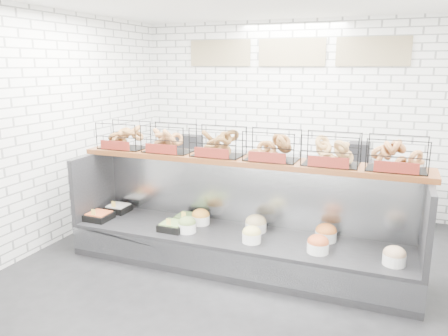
% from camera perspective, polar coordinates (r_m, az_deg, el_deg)
% --- Properties ---
extents(ground, '(5.50, 5.50, 0.00)m').
position_cam_1_polar(ground, '(5.03, 0.52, -14.01)').
color(ground, black).
rests_on(ground, ground).
extents(room_shell, '(5.02, 5.51, 3.01)m').
position_cam_1_polar(room_shell, '(5.04, 3.08, 10.45)').
color(room_shell, white).
rests_on(room_shell, ground).
extents(display_case, '(4.00, 0.90, 1.20)m').
position_cam_1_polar(display_case, '(5.19, 1.89, -9.18)').
color(display_case, black).
rests_on(display_case, ground).
extents(bagel_shelf, '(4.10, 0.50, 0.40)m').
position_cam_1_polar(bagel_shelf, '(5.04, 2.68, 2.77)').
color(bagel_shelf, '#502711').
rests_on(bagel_shelf, display_case).
extents(prep_counter, '(4.00, 0.60, 1.20)m').
position_cam_1_polar(prep_counter, '(7.04, 7.62, -1.96)').
color(prep_counter, '#93969B').
rests_on(prep_counter, ground).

